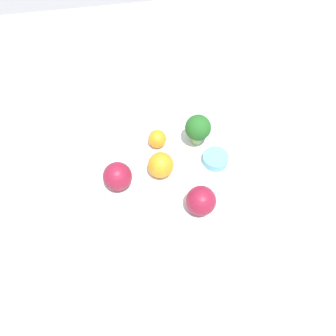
# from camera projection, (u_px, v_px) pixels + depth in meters

# --- Properties ---
(ground_plane) EXTENTS (6.00, 6.00, 0.00)m
(ground_plane) POSITION_uv_depth(u_px,v_px,m) (168.00, 184.00, 0.63)
(ground_plane) COLOR gray
(table_surface) EXTENTS (1.20, 1.20, 0.02)m
(table_surface) POSITION_uv_depth(u_px,v_px,m) (168.00, 182.00, 0.62)
(table_surface) COLOR #B2C6B2
(table_surface) RESTS_ON ground_plane
(bowl) EXTENTS (0.24, 0.24, 0.03)m
(bowl) POSITION_uv_depth(u_px,v_px,m) (168.00, 175.00, 0.60)
(bowl) COLOR white
(bowl) RESTS_ON table_surface
(broccoli) EXTENTS (0.05, 0.05, 0.06)m
(broccoli) POSITION_uv_depth(u_px,v_px,m) (198.00, 128.00, 0.60)
(broccoli) COLOR #99C17A
(broccoli) RESTS_ON bowl
(apple_red) EXTENTS (0.05, 0.05, 0.05)m
(apple_red) POSITION_uv_depth(u_px,v_px,m) (118.00, 176.00, 0.56)
(apple_red) COLOR maroon
(apple_red) RESTS_ON bowl
(apple_green) EXTENTS (0.05, 0.05, 0.05)m
(apple_green) POSITION_uv_depth(u_px,v_px,m) (201.00, 201.00, 0.53)
(apple_green) COLOR maroon
(apple_green) RESTS_ON bowl
(orange_front) EXTENTS (0.03, 0.03, 0.03)m
(orange_front) POSITION_uv_depth(u_px,v_px,m) (157.00, 139.00, 0.61)
(orange_front) COLOR orange
(orange_front) RESTS_ON bowl
(orange_back) EXTENTS (0.05, 0.05, 0.05)m
(orange_back) POSITION_uv_depth(u_px,v_px,m) (161.00, 166.00, 0.57)
(orange_back) COLOR orange
(orange_back) RESTS_ON bowl
(small_cup) EXTENTS (0.05, 0.05, 0.02)m
(small_cup) POSITION_uv_depth(u_px,v_px,m) (215.00, 159.00, 0.60)
(small_cup) COLOR #66B2DB
(small_cup) RESTS_ON bowl
(napkin) EXTENTS (0.11, 0.11, 0.01)m
(napkin) POSITION_uv_depth(u_px,v_px,m) (115.00, 95.00, 0.73)
(napkin) COLOR white
(napkin) RESTS_ON table_surface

